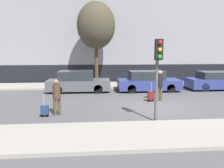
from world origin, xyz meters
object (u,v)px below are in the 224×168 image
parked_car_1 (148,82)px  trolley_left (45,110)px  parked_bicycle (155,79)px  bare_tree_near_crossing (96,26)px  trolley_right (151,95)px  parked_car_0 (78,82)px  pedestrian_right (160,84)px  parked_car_2 (218,81)px  traffic_light (158,64)px  pedestrian_left (57,95)px

parked_car_1 → trolley_left: parked_car_1 is taller
parked_bicycle → bare_tree_near_crossing: size_ratio=0.27×
trolley_right → parked_bicycle: size_ratio=0.63×
parked_car_0 → bare_tree_near_crossing: size_ratio=0.66×
pedestrian_right → bare_tree_near_crossing: size_ratio=0.27×
trolley_left → parked_bicycle: bearing=49.0°
trolley_left → trolley_right: size_ratio=0.94×
parked_car_1 → trolley_left: 8.31m
parked_bicycle → bare_tree_near_crossing: (-4.95, -0.27, 4.31)m
trolley_left → pedestrian_right: bearing=23.6°
parked_car_2 → parked_bicycle: parked_car_2 is taller
traffic_light → parked_bicycle: traffic_light is taller
parked_car_1 → bare_tree_near_crossing: size_ratio=0.67×
parked_car_0 → traffic_light: size_ratio=1.31×
parked_car_0 → parked_car_2: parked_car_0 is taller
traffic_light → parked_bicycle: size_ratio=1.87×
parked_car_1 → traffic_light: traffic_light is taller
parked_car_0 → parked_car_2: 10.30m
parked_car_1 → parked_car_2: parked_car_1 is taller
parked_car_2 → trolley_left: 12.78m
pedestrian_right → bare_tree_near_crossing: bare_tree_near_crossing is taller
parked_car_2 → bare_tree_near_crossing: bare_tree_near_crossing is taller
trolley_right → parked_bicycle: 6.28m
trolley_right → parked_car_0: bearing=141.6°
bare_tree_near_crossing → parked_car_0: bearing=-120.7°
parked_car_1 → bare_tree_near_crossing: bare_tree_near_crossing is taller
parked_car_1 → traffic_light: bearing=-101.3°
trolley_left → parked_car_1: bearing=43.5°
parked_car_0 → trolley_right: size_ratio=3.88×
parked_car_1 → parked_car_2: (5.32, 0.15, -0.03)m
parked_car_0 → traffic_light: bearing=-62.9°
parked_car_2 → pedestrian_right: 6.36m
bare_tree_near_crossing → parked_car_2: bearing=-14.4°
parked_bicycle → pedestrian_right: bearing=-103.7°
traffic_light → parked_bicycle: 10.12m
pedestrian_left → trolley_left: size_ratio=1.55×
parked_car_0 → pedestrian_left: size_ratio=2.68×
pedestrian_left → traffic_light: traffic_light is taller
trolley_right → parked_car_2: bearing=29.6°
parked_car_0 → pedestrian_left: 5.73m
pedestrian_right → traffic_light: 4.17m
parked_car_2 → bare_tree_near_crossing: 10.14m
bare_tree_near_crossing → trolley_left: bearing=-106.3°
traffic_light → bare_tree_near_crossing: bare_tree_near_crossing is taller
trolley_left → parked_bicycle: size_ratio=0.59×
pedestrian_left → parked_car_0: bearing=62.6°
parked_car_2 → trolley_right: size_ratio=4.09×
trolley_right → pedestrian_right: bearing=12.6°
pedestrian_right → traffic_light: size_ratio=0.53×
pedestrian_left → trolley_right: 5.40m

